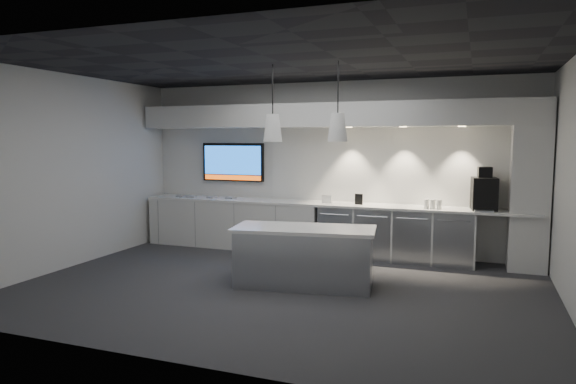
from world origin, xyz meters
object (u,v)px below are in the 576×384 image
at_px(bin, 250,260).
at_px(coffee_machine, 484,192).
at_px(island, 304,256).
at_px(wall_tv, 233,162).

distance_m(bin, coffee_machine, 3.77).
height_order(island, bin, island).
distance_m(island, bin, 0.93).
relative_size(bin, coffee_machine, 0.71).
bearing_deg(coffee_machine, wall_tv, 169.73).
bearing_deg(bin, island, -12.25).
distance_m(island, coffee_machine, 3.12).
bearing_deg(wall_tv, coffee_machine, -3.17).
height_order(wall_tv, island, wall_tv).
bearing_deg(wall_tv, bin, -57.87).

